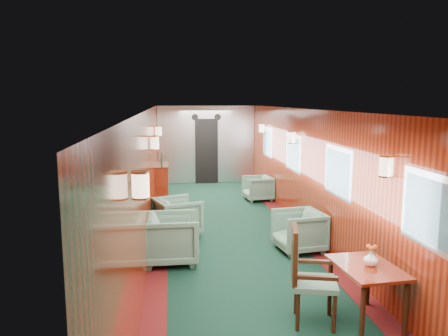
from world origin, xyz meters
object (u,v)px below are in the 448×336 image
object	(u,v)px
armchair_left_far	(178,216)
credenza	(162,183)
armchair_left_near	(172,238)
armchair_right_far	(258,188)
side_chair	(306,272)
armchair_right_near	(299,231)
dining_table	(367,275)

from	to	relation	value
armchair_left_far	credenza	bearing A→B (deg)	-13.43
armchair_left_near	armchair_right_far	bearing A→B (deg)	-28.82
side_chair	credenza	size ratio (longest dim) A/B	0.92
armchair_left_far	armchair_right_near	distance (m)	2.35
side_chair	armchair_left_near	world-z (taller)	side_chair
dining_table	credenza	world-z (taller)	credenza
armchair_right_far	armchair_left_far	bearing A→B (deg)	-45.11
dining_table	armchair_right_near	distance (m)	2.47
side_chair	armchair_right_far	distance (m)	6.26
side_chair	armchair_left_far	xyz separation A→B (m)	(-1.40, 3.55, -0.26)
side_chair	armchair_right_far	bearing A→B (deg)	97.10
armchair_right_far	armchair_left_near	bearing A→B (deg)	-35.46
side_chair	armchair_right_far	world-z (taller)	side_chair
armchair_left_near	dining_table	bearing A→B (deg)	-134.94
dining_table	armchair_right_near	world-z (taller)	armchair_right_near
armchair_left_near	armchair_left_far	xyz separation A→B (m)	(0.12, 1.42, -0.03)
dining_table	armchair_left_near	bearing A→B (deg)	130.80
dining_table	side_chair	size ratio (longest dim) A/B	0.85
armchair_left_near	armchair_right_far	world-z (taller)	armchair_left_near
armchair_left_near	armchair_right_far	distance (m)	4.66
credenza	armchair_right_near	distance (m)	4.65
side_chair	credenza	bearing A→B (deg)	118.86
dining_table	side_chair	distance (m)	0.71
credenza	armchair_left_far	world-z (taller)	credenza
dining_table	credenza	distance (m)	6.90
armchair_right_near	armchair_left_near	bearing A→B (deg)	-91.31
dining_table	armchair_right_near	size ratio (longest dim) A/B	1.25
credenza	armchair_left_far	xyz separation A→B (m)	(0.34, -2.83, -0.13)
credenza	armchair_right_near	xyz separation A→B (m)	(2.38, -3.99, -0.14)
credenza	armchair_right_near	bearing A→B (deg)	-59.19
armchair_left_far	armchair_right_far	size ratio (longest dim) A/B	1.15
armchair_left_far	armchair_left_near	bearing A→B (deg)	154.73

